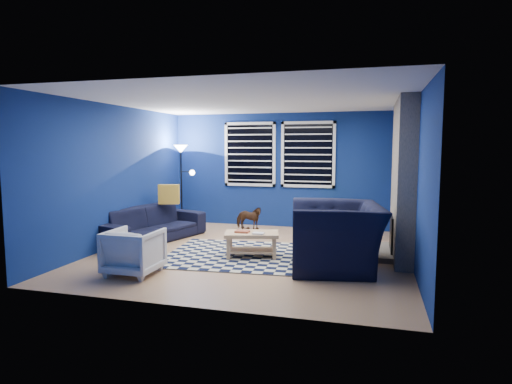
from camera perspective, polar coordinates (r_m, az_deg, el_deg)
floor at (r=7.20m, az=-0.51°, el=-8.16°), size 5.00×5.00×0.00m
ceiling at (r=7.01m, az=-0.53°, el=12.06°), size 5.00×5.00×0.00m
wall_back at (r=9.42m, az=3.63°, el=2.90°), size 5.00×0.00×5.00m
wall_left at (r=8.04m, az=-17.94°, el=2.08°), size 0.00×5.00×5.00m
wall_right at (r=6.76m, az=20.33°, el=1.30°), size 0.00×5.00×5.00m
fireplace at (r=7.25m, az=18.87°, el=1.22°), size 0.65×2.00×2.50m
window_left at (r=9.55m, az=-0.83°, el=5.05°), size 1.17×0.06×1.42m
window_right at (r=9.27m, az=6.94°, el=4.98°), size 1.17×0.06×1.42m
tv at (r=8.74m, az=18.88°, el=3.32°), size 0.07×1.00×0.58m
rug at (r=7.04m, az=-1.52°, el=-8.41°), size 2.64×2.18×0.02m
sofa at (r=8.30m, az=-13.84°, el=-4.14°), size 2.37×1.48×0.65m
armchair_big at (r=6.38m, az=10.64°, el=-5.76°), size 1.65×1.51×0.94m
armchair_bent at (r=6.22m, az=-15.98°, el=-7.64°), size 0.68×0.70×0.64m
rocking_horse at (r=8.76m, az=-0.99°, el=-3.48°), size 0.31×0.60×0.49m
coffee_table at (r=6.87m, az=-0.60°, el=-6.31°), size 0.94×0.68×0.43m
cabinet at (r=9.11m, az=10.41°, el=-3.40°), size 0.70×0.49×0.64m
floor_lamp at (r=9.49m, az=-9.88°, el=4.23°), size 0.49×0.30×1.81m
throw_pillow at (r=8.56m, az=-11.54°, el=-0.30°), size 0.42×0.22×0.38m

